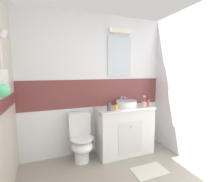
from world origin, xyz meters
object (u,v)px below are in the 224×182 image
Objects in this scene: lotion_bottle_short at (116,107)px; toothbrush_cup at (144,104)px; deodorant_spray_can at (148,102)px; toilet at (81,139)px; soap_dispenser at (109,107)px; sink_basin at (126,103)px.

toothbrush_cup is at bearing -0.69° from lotion_bottle_short.
deodorant_spray_can is at bearing 13.05° from toothbrush_cup.
toothbrush_cup reaches higher than toilet.
toilet is 0.79m from lotion_bottle_short.
deodorant_spray_can is (0.78, 0.03, 0.01)m from soap_dispenser.
toilet is at bearing 161.75° from soap_dispenser.
toothbrush_cup is at bearing -166.95° from deodorant_spray_can.
sink_basin is 0.32m from toothbrush_cup.
deodorant_spray_can is at bearing 2.20° from soap_dispenser.
toothbrush_cup is (0.28, -0.15, -0.01)m from sink_basin.
sink_basin is 0.43m from soap_dispenser.
toilet is (-0.84, -0.01, -0.54)m from sink_basin.
toilet is 3.74× the size of toothbrush_cup.
toilet is 5.03× the size of deodorant_spray_can.
sink_basin is 2.60× the size of deodorant_spray_can.
toothbrush_cup is at bearing 0.50° from soap_dispenser.
soap_dispenser is 1.51× the size of lotion_bottle_short.
deodorant_spray_can is (0.38, -0.13, 0.01)m from sink_basin.
deodorant_spray_can reaches higher than toilet.
soap_dispenser is at bearing -174.62° from lotion_bottle_short.
soap_dispenser reaches higher than deodorant_spray_can.
sink_basin reaches higher than deodorant_spray_can.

